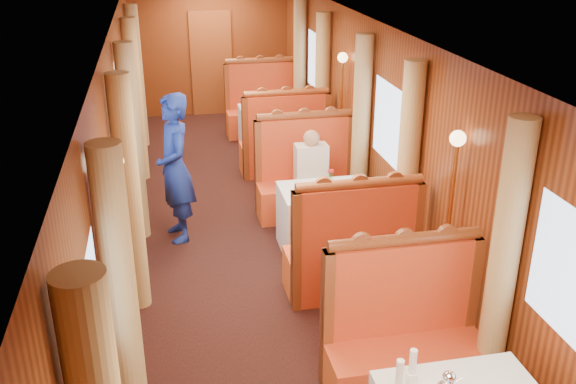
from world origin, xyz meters
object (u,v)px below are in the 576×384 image
object	(u,v)px
table_far	(273,130)
banquette_far_fwd	(284,147)
banquette_far_aft	(262,110)
passenger	(312,167)
table_mid	(326,219)
banquette_near_aft	(404,344)
rose_vase_far	(273,98)
rose_vase_mid	(331,175)
banquette_mid_aft	(306,183)
steward	(175,168)
banquette_mid_fwd	(351,257)

from	to	relation	value
table_far	banquette_far_fwd	xyz separation A→B (m)	(0.00, -1.01, 0.05)
banquette_far_aft	passenger	world-z (taller)	banquette_far_aft
table_mid	banquette_far_aft	xyz separation A→B (m)	(0.00, 4.51, 0.05)
banquette_near_aft	rose_vase_far	bearing A→B (deg)	89.92
banquette_near_aft	rose_vase_far	world-z (taller)	banquette_near_aft
rose_vase_mid	banquette_far_fwd	bearing A→B (deg)	90.77
banquette_near_aft	table_far	world-z (taller)	banquette_near_aft
banquette_near_aft	banquette_mid_aft	distance (m)	3.50
table_mid	steward	world-z (taller)	steward
banquette_far_fwd	steward	size ratio (longest dim) A/B	0.75
banquette_mid_fwd	table_far	world-z (taller)	banquette_mid_fwd
rose_vase_mid	steward	size ratio (longest dim) A/B	0.20
table_far	banquette_far_aft	size ratio (longest dim) A/B	0.78
rose_vase_mid	passenger	distance (m)	0.79
banquette_mid_aft	table_far	size ratio (longest dim) A/B	1.28
banquette_far_aft	steward	distance (m)	4.25
table_mid	passenger	size ratio (longest dim) A/B	1.38
banquette_mid_aft	passenger	world-z (taller)	banquette_mid_aft
banquette_mid_fwd	passenger	world-z (taller)	banquette_mid_fwd
banquette_mid_fwd	banquette_mid_aft	world-z (taller)	same
banquette_mid_fwd	passenger	bearing A→B (deg)	90.00
rose_vase_mid	rose_vase_far	size ratio (longest dim) A/B	1.00
table_far	rose_vase_mid	size ratio (longest dim) A/B	2.92
banquette_near_aft	banquette_far_fwd	distance (m)	4.97
banquette_near_aft	table_mid	world-z (taller)	banquette_near_aft
rose_vase_far	banquette_mid_aft	bearing A→B (deg)	-90.20
banquette_far_aft	steward	bearing A→B (deg)	-113.30
banquette_far_fwd	rose_vase_far	size ratio (longest dim) A/B	3.72
banquette_far_aft	passenger	size ratio (longest dim) A/B	1.76
banquette_near_aft	rose_vase_far	size ratio (longest dim) A/B	3.72
passenger	banquette_far_fwd	bearing A→B (deg)	90.00
banquette_mid_fwd	rose_vase_mid	distance (m)	1.11
banquette_mid_aft	banquette_far_fwd	size ratio (longest dim) A/B	1.00
banquette_far_fwd	passenger	distance (m)	1.77
banquette_mid_aft	passenger	xyz separation A→B (m)	(-0.00, -0.27, 0.32)
banquette_near_aft	banquette_mid_aft	xyz separation A→B (m)	(0.00, 3.50, 0.00)
banquette_near_aft	rose_vase_mid	distance (m)	2.51
banquette_far_aft	rose_vase_far	xyz separation A→B (m)	(0.01, -1.04, 0.50)
banquette_mid_aft	rose_vase_far	xyz separation A→B (m)	(0.01, 2.46, 0.50)
banquette_mid_aft	steward	xyz separation A→B (m)	(-1.67, -0.38, 0.47)
banquette_near_aft	table_far	distance (m)	5.99
banquette_near_aft	steward	xyz separation A→B (m)	(-1.67, 3.12, 0.47)
banquette_mid_aft	steward	size ratio (longest dim) A/B	0.75
banquette_far_aft	rose_vase_mid	bearing A→B (deg)	-89.58
banquette_far_fwd	banquette_near_aft	bearing A→B (deg)	-90.00
banquette_near_aft	rose_vase_mid	size ratio (longest dim) A/B	3.72
table_mid	passenger	bearing A→B (deg)	90.00
banquette_far_fwd	passenger	bearing A→B (deg)	-90.00
banquette_far_fwd	banquette_far_aft	size ratio (longest dim) A/B	1.00
table_far	passenger	distance (m)	2.78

